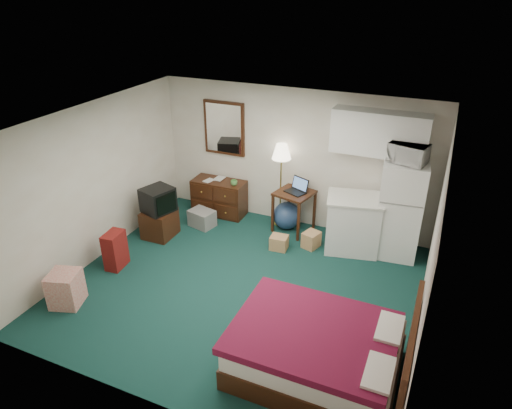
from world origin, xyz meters
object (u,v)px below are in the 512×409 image
at_px(dresser, 219,197).
at_px(desk, 294,211).
at_px(suitcase, 115,250).
at_px(tv_stand, 160,223).
at_px(floor_lamp, 281,186).
at_px(kitchen_counter, 353,224).
at_px(fridge, 400,209).
at_px(bed, 316,351).

bearing_deg(dresser, desk, -2.84).
distance_m(dresser, suitcase, 2.37).
height_order(tv_stand, suitcase, suitcase).
xyz_separation_m(floor_lamp, kitchen_counter, (1.41, -0.34, -0.32)).
distance_m(floor_lamp, suitcase, 3.04).
height_order(dresser, suitcase, dresser).
bearing_deg(floor_lamp, fridge, -4.63).
distance_m(kitchen_counter, fridge, 0.79).
bearing_deg(tv_stand, floor_lamp, 34.29).
bearing_deg(dresser, bed, -48.14).
bearing_deg(fridge, tv_stand, -170.18).
relative_size(floor_lamp, bed, 0.85).
relative_size(dresser, floor_lamp, 0.65).
xyz_separation_m(bed, suitcase, (-3.52, 0.81, 0.01)).
height_order(fridge, suitcase, fridge).
distance_m(fridge, suitcase, 4.56).
bearing_deg(bed, dresser, 132.82).
xyz_separation_m(dresser, kitchen_counter, (2.63, -0.27, 0.12)).
height_order(desk, suitcase, desk).
relative_size(dresser, desk, 1.32).
bearing_deg(tv_stand, dresser, 63.53).
distance_m(kitchen_counter, bed, 2.84).
distance_m(floor_lamp, fridge, 2.11).
distance_m(dresser, tv_stand, 1.32).
bearing_deg(suitcase, tv_stand, 79.78).
bearing_deg(suitcase, desk, 39.62).
distance_m(fridge, tv_stand, 4.08).
bearing_deg(floor_lamp, tv_stand, -145.10).
height_order(fridge, bed, fridge).
height_order(floor_lamp, fridge, fridge).
xyz_separation_m(floor_lamp, desk, (0.30, -0.12, -0.40)).
xyz_separation_m(desk, kitchen_counter, (1.11, -0.22, 0.08)).
distance_m(dresser, kitchen_counter, 2.65).
height_order(desk, kitchen_counter, kitchen_counter).
distance_m(floor_lamp, bed, 3.59).
bearing_deg(kitchen_counter, tv_stand, -176.39).
bearing_deg(fridge, dresser, 172.56).
xyz_separation_m(desk, suitcase, (-2.18, -2.22, -0.08)).
distance_m(desk, suitcase, 3.12).
relative_size(desk, suitcase, 1.26).
bearing_deg(fridge, bed, -104.47).
distance_m(fridge, bed, 3.07).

